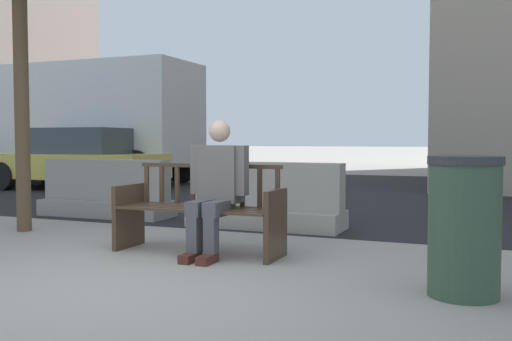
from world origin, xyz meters
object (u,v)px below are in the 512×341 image
street_bench (199,213)px  car_taxi_near (75,159)px  jersey_barrier_left (106,193)px  delivery_truck (79,119)px  jersey_barrier_centre (266,201)px  trash_bin (464,226)px  seated_person (216,185)px

street_bench → car_taxi_near: (-6.16, 5.49, 0.31)m
jersey_barrier_left → delivery_truck: bearing=132.8°
jersey_barrier_centre → car_taxi_near: bearing=148.9°
jersey_barrier_centre → car_taxi_near: car_taxi_near is taller
delivery_truck → trash_bin: bearing=-38.3°
seated_person → jersey_barrier_left: size_ratio=0.65×
trash_bin → jersey_barrier_left: bearing=153.0°
seated_person → car_taxi_near: (-6.38, 5.54, 0.01)m
car_taxi_near → delivery_truck: 2.26m
seated_person → delivery_truck: 10.50m
delivery_truck → jersey_barrier_centre: bearing=-35.9°
street_bench → jersey_barrier_left: 3.20m
seated_person → jersey_barrier_centre: bearing=96.3°
street_bench → delivery_truck: bearing=136.1°
jersey_barrier_centre → car_taxi_near: size_ratio=0.47×
jersey_barrier_left → trash_bin: (5.07, -2.59, 0.17)m
jersey_barrier_centre → trash_bin: (2.49, -2.45, 0.17)m
delivery_truck → car_taxi_near: bearing=-53.0°
car_taxi_near → delivery_truck: (-1.23, 1.63, 0.98)m
car_taxi_near → delivery_truck: bearing=127.0°
car_taxi_near → jersey_barrier_centre: bearing=-31.1°
jersey_barrier_left → car_taxi_near: car_taxi_near is taller
seated_person → jersey_barrier_left: 3.42m
seated_person → trash_bin: seated_person is taller
street_bench → seated_person: 0.37m
street_bench → jersey_barrier_centre: (0.02, 1.77, -0.06)m
trash_bin → delivery_truck: bearing=141.7°
jersey_barrier_left → trash_bin: size_ratio=2.00×
street_bench → jersey_barrier_centre: bearing=89.5°
car_taxi_near → trash_bin: bearing=-35.5°
trash_bin → seated_person: bearing=164.7°
seated_person → trash_bin: 2.38m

